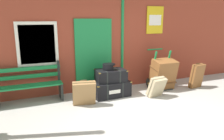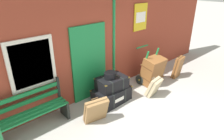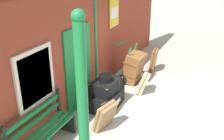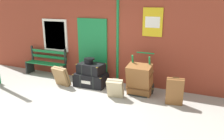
{
  "view_description": "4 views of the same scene",
  "coord_description": "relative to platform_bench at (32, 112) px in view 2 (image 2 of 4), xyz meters",
  "views": [
    {
      "loc": [
        -2.44,
        -3.54,
        2.11
      ],
      "look_at": [
        -0.17,
        1.84,
        0.72
      ],
      "focal_mm": 34.98,
      "sensor_mm": 36.0,
      "label": 1
    },
    {
      "loc": [
        -3.42,
        -1.75,
        3.14
      ],
      "look_at": [
        -0.11,
        1.93,
        0.88
      ],
      "focal_mm": 32.05,
      "sensor_mm": 36.0,
      "label": 2
    },
    {
      "loc": [
        -5.62,
        -0.95,
        3.66
      ],
      "look_at": [
        0.24,
        1.86,
        0.83
      ],
      "focal_mm": 43.22,
      "sensor_mm": 36.0,
      "label": 3
    },
    {
      "loc": [
        3.32,
        -4.44,
        2.68
      ],
      "look_at": [
        0.59,
        1.61,
        0.68
      ],
      "focal_mm": 37.47,
      "sensor_mm": 36.0,
      "label": 4
    }
  ],
  "objects": [
    {
      "name": "suitcase_umber",
      "position": [
        1.2,
        -0.76,
        -0.13
      ],
      "size": [
        0.61,
        0.45,
        0.65
      ],
      "color": "olive",
      "rests_on": "ground"
    },
    {
      "name": "steamer_trunk_base",
      "position": [
        2.07,
        -0.35,
        -0.23
      ],
      "size": [
        1.04,
        0.7,
        0.43
      ],
      "color": "black",
      "rests_on": "ground"
    },
    {
      "name": "platform_bench",
      "position": [
        0.0,
        0.0,
        0.0
      ],
      "size": [
        1.6,
        0.43,
        1.01
      ],
      "color": "#197A3D",
      "rests_on": "ground"
    },
    {
      "name": "suitcase_oxblood",
      "position": [
        4.79,
        -0.74,
        -0.07
      ],
      "size": [
        0.48,
        0.33,
        0.78
      ],
      "color": "brown",
      "rests_on": "ground"
    },
    {
      "name": "ground_plane",
      "position": [
        2.31,
        -2.16,
        -0.44
      ],
      "size": [
        60.0,
        60.0,
        0.0
      ],
      "primitive_type": "plane",
      "color": "#A3A099"
    },
    {
      "name": "steamer_trunk_middle",
      "position": [
        2.08,
        -0.35,
        0.14
      ],
      "size": [
        0.85,
        0.61,
        0.33
      ],
      "color": "black",
      "rests_on": "steamer_trunk_base"
    },
    {
      "name": "brick_facade",
      "position": [
        2.29,
        0.44,
        1.15
      ],
      "size": [
        10.4,
        0.35,
        3.2
      ],
      "color": "brown",
      "rests_on": "ground"
    },
    {
      "name": "round_hatbox",
      "position": [
        2.01,
        -0.35,
        0.4
      ],
      "size": [
        0.35,
        0.31,
        0.17
      ],
      "color": "black",
      "rests_on": "steamer_trunk_middle"
    },
    {
      "name": "suitcase_tan",
      "position": [
        3.19,
        -0.95,
        -0.16
      ],
      "size": [
        0.49,
        0.43,
        0.58
      ],
      "color": "tan",
      "rests_on": "ground"
    },
    {
      "name": "large_brown_trunk",
      "position": [
        3.74,
        -0.46,
        0.03
      ],
      "size": [
        0.7,
        0.6,
        0.95
      ],
      "color": "brown",
      "rests_on": "ground"
    },
    {
      "name": "porters_trolley",
      "position": [
        3.74,
        -0.28,
        -0.17
      ],
      "size": [
        0.71,
        0.67,
        1.18
      ],
      "color": "black",
      "rests_on": "ground"
    }
  ]
}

